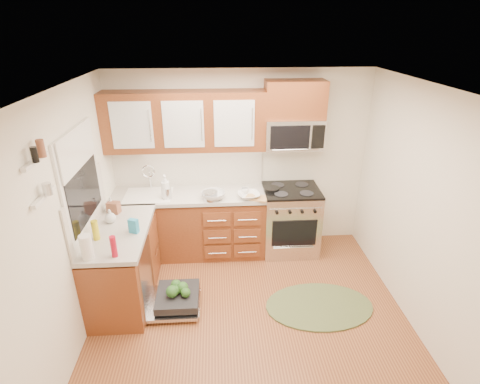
{
  "coord_description": "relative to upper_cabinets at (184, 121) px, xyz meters",
  "views": [
    {
      "loc": [
        -0.33,
        -3.16,
        3.02
      ],
      "look_at": [
        -0.06,
        0.85,
        1.19
      ],
      "focal_mm": 28.0,
      "sensor_mm": 36.0,
      "label": 1
    }
  ],
  "objects": [
    {
      "name": "wall_back",
      "position": [
        0.73,
        0.18,
        -0.62
      ],
      "size": [
        3.5,
        0.04,
        2.5
      ],
      "primitive_type": "cube",
      "color": "silver",
      "rests_on": "ground"
    },
    {
      "name": "backsplash_back",
      "position": [
        0.0,
        0.16,
        -0.67
      ],
      "size": [
        2.05,
        0.02,
        0.57
      ],
      "primitive_type": "cube",
      "color": "silver",
      "rests_on": "ground"
    },
    {
      "name": "paper_towel_roll",
      "position": [
        -0.88,
        -1.59,
        -0.82
      ],
      "size": [
        0.13,
        0.13,
        0.26
      ],
      "primitive_type": "cylinder",
      "rotation": [
        0.0,
        0.0,
        0.1
      ],
      "color": "white",
      "rests_on": "countertop_left"
    },
    {
      "name": "window_blind",
      "position": [
        -0.98,
        -1.07,
        0.0
      ],
      "size": [
        0.02,
        0.96,
        0.4
      ],
      "primitive_type": "cube",
      "color": "white",
      "rests_on": "ground"
    },
    {
      "name": "blue_carton",
      "position": [
        -0.52,
        -1.12,
        -0.87
      ],
      "size": [
        0.12,
        0.09,
        0.16
      ],
      "primitive_type": "cube",
      "rotation": [
        0.0,
        0.0,
        -0.38
      ],
      "color": "teal",
      "rests_on": "countertop_left"
    },
    {
      "name": "red_bottle",
      "position": [
        -0.63,
        -1.57,
        -0.84
      ],
      "size": [
        0.07,
        0.07,
        0.22
      ],
      "primitive_type": "cylinder",
      "rotation": [
        0.0,
        0.0,
        0.17
      ],
      "color": "#A80E23",
      "rests_on": "countertop_left"
    },
    {
      "name": "sink",
      "position": [
        -0.52,
        -0.16,
        -1.07
      ],
      "size": [
        0.62,
        0.5,
        0.26
      ],
      "primitive_type": null,
      "color": "white",
      "rests_on": "ground"
    },
    {
      "name": "wall_left",
      "position": [
        -1.02,
        -1.57,
        -0.62
      ],
      "size": [
        0.04,
        3.5,
        2.5
      ],
      "primitive_type": "cube",
      "color": "silver",
      "rests_on": "ground"
    },
    {
      "name": "mustard_bottle",
      "position": [
        -0.9,
        -1.24,
        -0.84
      ],
      "size": [
        0.09,
        0.09,
        0.22
      ],
      "primitive_type": "cylinder",
      "rotation": [
        0.0,
        0.0,
        -0.36
      ],
      "color": "gold",
      "rests_on": "countertop_left"
    },
    {
      "name": "cutting_board",
      "position": [
        0.91,
        -0.35,
        -0.94
      ],
      "size": [
        0.34,
        0.28,
        0.02
      ],
      "primitive_type": "cube",
      "rotation": [
        0.0,
        0.0,
        -0.38
      ],
      "color": "tan",
      "rests_on": "countertop_back"
    },
    {
      "name": "soap_bottle_a",
      "position": [
        -0.27,
        -0.27,
        -0.79
      ],
      "size": [
        0.16,
        0.16,
        0.32
      ],
      "primitive_type": "imported",
      "rotation": [
        0.0,
        0.0,
        0.3
      ],
      "color": "#999999",
      "rests_on": "countertop_back"
    },
    {
      "name": "backsplash_left",
      "position": [
        -1.01,
        -1.05,
        -0.67
      ],
      "size": [
        0.02,
        1.25,
        0.57
      ],
      "primitive_type": "cube",
      "color": "silver",
      "rests_on": "ground"
    },
    {
      "name": "dishwasher",
      "position": [
        -0.13,
        -1.27,
        -1.77
      ],
      "size": [
        0.7,
        0.6,
        0.2
      ],
      "primitive_type": null,
      "color": "silver",
      "rests_on": "ground"
    },
    {
      "name": "shelf_upper",
      "position": [
        -0.99,
        -1.92,
        0.17
      ],
      "size": [
        0.04,
        0.4,
        0.03
      ],
      "primitive_type": "cube",
      "color": "white",
      "rests_on": "ground"
    },
    {
      "name": "skillet",
      "position": [
        1.12,
        -0.16,
        -0.91
      ],
      "size": [
        0.27,
        0.27,
        0.04
      ],
      "primitive_type": "cylinder",
      "rotation": [
        0.0,
        0.0,
        0.33
      ],
      "color": "black",
      "rests_on": "range"
    },
    {
      "name": "bowl_b",
      "position": [
        0.34,
        -0.32,
        -0.9
      ],
      "size": [
        0.39,
        0.39,
        0.1
      ],
      "primitive_type": "imported",
      "rotation": [
        0.0,
        0.0,
        0.32
      ],
      "color": "#999999",
      "rests_on": "countertop_back"
    },
    {
      "name": "soap_bottle_b",
      "position": [
        -0.9,
        -0.59,
        -0.85
      ],
      "size": [
        0.11,
        0.11,
        0.19
      ],
      "primitive_type": "imported",
      "rotation": [
        0.0,
        0.0,
        0.37
      ],
      "color": "#999999",
      "rests_on": "countertop_left"
    },
    {
      "name": "bowl_a",
      "position": [
        0.8,
        -0.32,
        -0.92
      ],
      "size": [
        0.33,
        0.33,
        0.07
      ],
      "primitive_type": "imported",
      "rotation": [
        0.0,
        0.0,
        0.21
      ],
      "color": "#999999",
      "rests_on": "countertop_back"
    },
    {
      "name": "wall_right",
      "position": [
        2.48,
        -1.57,
        -0.62
      ],
      "size": [
        0.04,
        3.5,
        2.5
      ],
      "primitive_type": "cube",
      "color": "silver",
      "rests_on": "ground"
    },
    {
      "name": "wall_front",
      "position": [
        0.73,
        -3.33,
        -0.62
      ],
      "size": [
        3.5,
        0.04,
        2.5
      ],
      "primitive_type": "cube",
      "color": "silver",
      "rests_on": "ground"
    },
    {
      "name": "countertop_left",
      "position": [
        -0.71,
        -1.05,
        -0.97
      ],
      "size": [
        0.64,
        1.27,
        0.05
      ],
      "primitive_type": "cube",
      "color": "beige",
      "rests_on": "base_cabinet_left"
    },
    {
      "name": "upper_cabinets",
      "position": [
        0.0,
        0.0,
        0.0
      ],
      "size": [
        2.05,
        0.35,
        0.75
      ],
      "primitive_type": null,
      "color": "#602A15",
      "rests_on": "ground"
    },
    {
      "name": "range",
      "position": [
        1.41,
        -0.15,
        -1.4
      ],
      "size": [
        0.76,
        0.64,
        0.95
      ],
      "primitive_type": null,
      "color": "silver",
      "rests_on": "ground"
    },
    {
      "name": "soap_bottle_c",
      "position": [
        -0.84,
        -0.87,
        -0.87
      ],
      "size": [
        0.16,
        0.16,
        0.16
      ],
      "primitive_type": "imported",
      "rotation": [
        0.0,
        0.0,
        0.34
      ],
      "color": "#999999",
      "rests_on": "countertop_left"
    },
    {
      "name": "floor",
      "position": [
        0.73,
        -1.57,
        -1.88
      ],
      "size": [
        3.5,
        3.5,
        0.0
      ],
      "primitive_type": "plane",
      "color": "brown",
      "rests_on": "ground"
    },
    {
      "name": "shelf_lower",
      "position": [
        -0.99,
        -1.92,
        -0.12
      ],
      "size": [
        0.04,
        0.4,
        0.03
      ],
      "primitive_type": "cube",
      "color": "white",
      "rests_on": "ground"
    },
    {
      "name": "ceiling",
      "position": [
        0.73,
        -1.57,
        0.62
      ],
      "size": [
        3.5,
        3.5,
        0.0
      ],
      "primitive_type": "plane",
      "rotation": [
        3.14,
        0.0,
        0.0
      ],
      "color": "white",
      "rests_on": "ground"
    },
    {
      "name": "stock_pot",
      "position": [
        0.3,
        -0.35,
        -0.89
      ],
      "size": [
        0.19,
        0.19,
        0.11
      ],
      "primitive_type": "cylinder",
      "rotation": [
        0.0,
        0.0,
        -0.0
      ],
      "color": "silver",
      "rests_on": "countertop_back"
    },
    {
      "name": "wooden_box",
      "position": [
        -0.85,
        -0.64,
        -0.88
      ],
      "size": [
        0.16,
        0.13,
        0.14
      ],
      "primitive_type": "cube",
      "rotation": [
        0.0,
        0.0,
        -0.25
      ],
      "color": "brown",
      "rests_on": "countertop_left"
    },
    {
      "name": "microwave",
      "position": [
        1.41,
        -0.02,
        -0.18
      ],
      "size": [
        0.76,
        0.38,
        0.4
      ],
      "primitive_type": null,
      "color": "silver",
      "rests_on": "ground"
    },
    {
      "name": "rug",
      "position": [
        1.54,
        -1.39,
        -1.86
      ],
      "size": [
        1.4,
        1.08,
        0.02
      ],
      "primitive_type": null,
      "rotation": [
        0.0,
        0.0,
        0.23
      ],
      "color": "#5A693C",
      "rests_on": "ground"
    },
    {
      "name": "base_cabinet_back",
      "position": [
        0.0,
        -0.12,
        -1.45
      ],
      "size": [
        2.05,
        0.6,
        0.85
      ],
      "primitive_type": "cube",
      "color": "#602A15",
      "rests_on": "ground"
    },
    {
      "name": "cup",
      "position": [
        0.76,
        -0.2,
        -0.91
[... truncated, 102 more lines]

